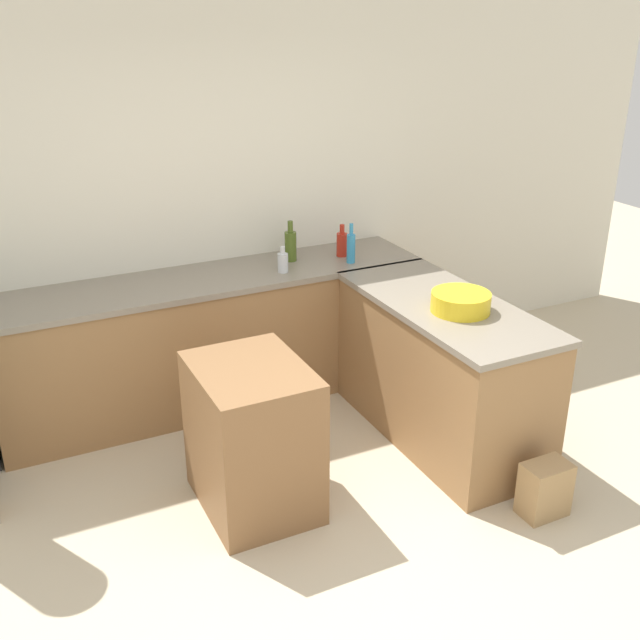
{
  "coord_description": "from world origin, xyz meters",
  "views": [
    {
      "loc": [
        -1.44,
        -2.58,
        2.64
      ],
      "look_at": [
        0.28,
        0.9,
        0.98
      ],
      "focal_mm": 42.0,
      "sensor_mm": 36.0,
      "label": 1
    }
  ],
  "objects": [
    {
      "name": "wall_back",
      "position": [
        0.0,
        2.34,
        1.35
      ],
      "size": [
        8.0,
        0.06,
        2.7
      ],
      "color": "silver",
      "rests_on": "ground_plane"
    },
    {
      "name": "paper_bag",
      "position": [
        1.19,
        -0.06,
        0.16
      ],
      "size": [
        0.26,
        0.17,
        0.32
      ],
      "color": "#A88456",
      "rests_on": "ground_plane"
    },
    {
      "name": "counter_back",
      "position": [
        0.0,
        2.0,
        0.47
      ],
      "size": [
        2.97,
        0.65,
        0.93
      ],
      "color": "olive",
      "rests_on": "ground_plane"
    },
    {
      "name": "dish_soap_bottle",
      "position": [
        0.98,
        1.84,
        1.05
      ],
      "size": [
        0.06,
        0.06,
        0.28
      ],
      "color": "#338CBF",
      "rests_on": "counter_back"
    },
    {
      "name": "counter_peninsula",
      "position": [
        1.14,
        0.9,
        0.47
      ],
      "size": [
        0.69,
        1.6,
        0.93
      ],
      "color": "olive",
      "rests_on": "ground_plane"
    },
    {
      "name": "hot_sauce_bottle",
      "position": [
        0.99,
        2.0,
        1.03
      ],
      "size": [
        0.08,
        0.08,
        0.23
      ],
      "color": "red",
      "rests_on": "counter_back"
    },
    {
      "name": "ground_plane",
      "position": [
        0.0,
        0.0,
        0.0
      ],
      "size": [
        14.0,
        14.0,
        0.0
      ],
      "primitive_type": "plane",
      "color": "beige"
    },
    {
      "name": "olive_oil_bottle",
      "position": [
        0.62,
        2.06,
        1.05
      ],
      "size": [
        0.08,
        0.08,
        0.29
      ],
      "color": "#475B1E",
      "rests_on": "counter_back"
    },
    {
      "name": "island_table",
      "position": [
        -0.21,
        0.75,
        0.43
      ],
      "size": [
        0.58,
        0.74,
        0.86
      ],
      "color": "brown",
      "rests_on": "ground_plane"
    },
    {
      "name": "vinegar_bottle_clear",
      "position": [
        0.47,
        1.86,
        1.01
      ],
      "size": [
        0.07,
        0.07,
        0.18
      ],
      "color": "silver",
      "rests_on": "counter_back"
    },
    {
      "name": "mixing_bowl",
      "position": [
        1.14,
        0.75,
        0.99
      ],
      "size": [
        0.36,
        0.36,
        0.12
      ],
      "color": "yellow",
      "rests_on": "counter_peninsula"
    }
  ]
}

